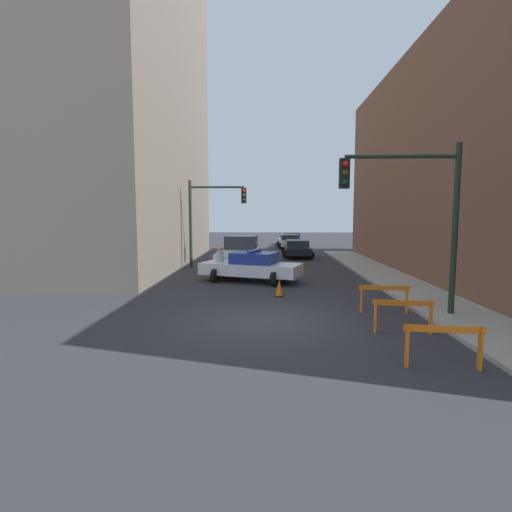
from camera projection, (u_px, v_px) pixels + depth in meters
ground_plane at (262, 321)px, 11.95m from camera, size 120.00×120.00×0.00m
sidewalk_right at (471, 321)px, 11.79m from camera, size 2.40×44.00×0.12m
building_corner_left at (73, 75)px, 24.95m from camera, size 14.00×20.00×23.72m
traffic_light_near at (417, 203)px, 12.11m from camera, size 3.64×0.35×5.20m
traffic_light_far at (209, 211)px, 23.74m from camera, size 3.44×0.35×5.20m
police_car at (252, 266)px, 18.99m from camera, size 5.05×3.28×1.52m
white_truck at (239, 253)px, 23.51m from camera, size 2.87×5.52×1.90m
parked_car_near at (297, 248)px, 29.67m from camera, size 2.31×4.32×1.31m
parked_car_mid at (289, 241)px, 37.60m from camera, size 2.37×4.36×1.31m
parked_car_far at (292, 239)px, 41.77m from camera, size 2.30×4.31×1.31m
pedestrian_crossing at (220, 263)px, 19.38m from camera, size 0.47×0.47×1.66m
barrier_front at (444, 339)px, 8.23m from camera, size 1.60×0.33×0.90m
barrier_mid at (403, 311)px, 10.67m from camera, size 1.60×0.29×0.90m
barrier_back at (384, 294)px, 12.88m from camera, size 1.60×0.27×0.90m
traffic_cone at (279, 288)px, 15.57m from camera, size 0.36×0.36×0.66m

